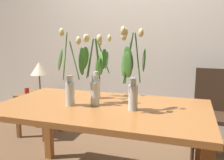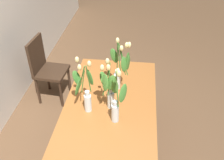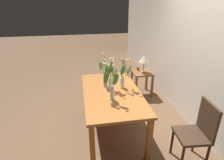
{
  "view_description": "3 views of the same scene",
  "coord_description": "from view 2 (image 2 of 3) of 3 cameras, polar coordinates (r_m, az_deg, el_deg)",
  "views": [
    {
      "loc": [
        0.63,
        -1.65,
        1.24
      ],
      "look_at": [
        0.06,
        0.06,
        0.93
      ],
      "focal_mm": 38.5,
      "sensor_mm": 36.0,
      "label": 1
    },
    {
      "loc": [
        -1.86,
        -0.24,
        2.41
      ],
      "look_at": [
        0.08,
        -0.01,
        0.97
      ],
      "focal_mm": 40.42,
      "sensor_mm": 36.0,
      "label": 2
    },
    {
      "loc": [
        2.71,
        -0.48,
        2.17
      ],
      "look_at": [
        -0.08,
        0.02,
        0.91
      ],
      "focal_mm": 30.96,
      "sensor_mm": 36.0,
      "label": 3
    }
  ],
  "objects": [
    {
      "name": "ground_plane",
      "position": [
        3.05,
        -0.3,
        -15.73
      ],
      "size": [
        18.0,
        18.0,
        0.0
      ],
      "primitive_type": "plane",
      "color": "brown"
    },
    {
      "name": "dining_table",
      "position": [
        2.57,
        -0.35,
        -6.8
      ],
      "size": [
        1.6,
        0.9,
        0.74
      ],
      "color": "#A3602D",
      "rests_on": "ground"
    },
    {
      "name": "tulip_vase_0",
      "position": [
        2.33,
        -6.05,
        -2.72
      ],
      "size": [
        0.17,
        0.22,
        0.54
      ],
      "color": "silver",
      "rests_on": "dining_table"
    },
    {
      "name": "tulip_vase_1",
      "position": [
        2.55,
        1.84,
        2.43
      ],
      "size": [
        0.16,
        0.23,
        0.58
      ],
      "color": "silver",
      "rests_on": "dining_table"
    },
    {
      "name": "tulip_vase_2",
      "position": [
        2.32,
        -0.66,
        -2.42
      ],
      "size": [
        0.2,
        0.19,
        0.54
      ],
      "color": "silver",
      "rests_on": "dining_table"
    },
    {
      "name": "tulip_vase_3",
      "position": [
        2.22,
        0.96,
        -5.5
      ],
      "size": [
        0.2,
        0.17,
        0.58
      ],
      "color": "silver",
      "rests_on": "dining_table"
    },
    {
      "name": "dining_chair",
      "position": [
        3.55,
        -14.81,
        2.95
      ],
      "size": [
        0.43,
        0.43,
        0.93
      ],
      "color": "#382619",
      "rests_on": "ground"
    }
  ]
}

